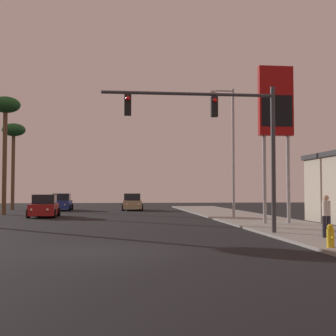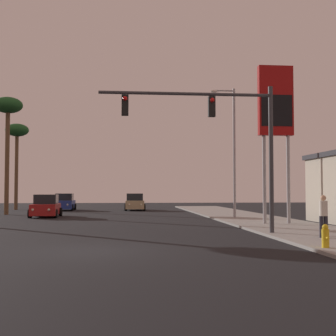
# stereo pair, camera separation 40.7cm
# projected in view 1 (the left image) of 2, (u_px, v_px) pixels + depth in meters

# --- Properties ---
(ground_plane) EXTENTS (120.00, 120.00, 0.00)m
(ground_plane) POSITION_uv_depth(u_px,v_px,m) (101.00, 251.00, 15.23)
(ground_plane) COLOR black
(sidewalk_right) EXTENTS (5.00, 60.00, 0.12)m
(sidewalk_right) POSITION_uv_depth(u_px,v_px,m) (278.00, 225.00, 26.19)
(sidewalk_right) COLOR gray
(sidewalk_right) RESTS_ON ground
(car_red) EXTENTS (2.04, 4.34, 1.68)m
(car_red) POSITION_uv_depth(u_px,v_px,m) (44.00, 207.00, 34.78)
(car_red) COLOR maroon
(car_red) RESTS_ON ground
(car_tan) EXTENTS (2.04, 4.32, 1.68)m
(car_tan) POSITION_uv_depth(u_px,v_px,m) (132.00, 203.00, 46.93)
(car_tan) COLOR tan
(car_tan) RESTS_ON ground
(car_blue) EXTENTS (2.04, 4.32, 1.68)m
(car_blue) POSITION_uv_depth(u_px,v_px,m) (62.00, 203.00, 46.63)
(car_blue) COLOR navy
(car_blue) RESTS_ON ground
(traffic_light_mast) EXTENTS (7.72, 0.36, 6.50)m
(traffic_light_mast) POSITION_uv_depth(u_px,v_px,m) (224.00, 128.00, 20.63)
(traffic_light_mast) COLOR #38383D
(traffic_light_mast) RESTS_ON sidewalk_right
(street_lamp) EXTENTS (1.74, 0.24, 9.00)m
(street_lamp) POSITION_uv_depth(u_px,v_px,m) (231.00, 146.00, 32.67)
(street_lamp) COLOR #99999E
(street_lamp) RESTS_ON sidewalk_right
(gas_station_sign) EXTENTS (2.00, 0.42, 9.00)m
(gas_station_sign) POSITION_uv_depth(u_px,v_px,m) (276.00, 110.00, 26.81)
(gas_station_sign) COLOR #99999E
(gas_station_sign) RESTS_ON sidewalk_right
(fire_hydrant) EXTENTS (0.24, 0.34, 0.76)m
(fire_hydrant) POSITION_uv_depth(u_px,v_px,m) (330.00, 236.00, 15.24)
(fire_hydrant) COLOR gold
(fire_hydrant) RESTS_ON sidewalk_right
(pedestrian_on_sidewalk) EXTENTS (0.34, 0.32, 1.67)m
(pedestrian_on_sidewalk) POSITION_uv_depth(u_px,v_px,m) (326.00, 214.00, 18.49)
(pedestrian_on_sidewalk) COLOR #23232D
(pedestrian_on_sidewalk) RESTS_ON sidewalk_right
(palm_tree_far) EXTENTS (2.40, 2.40, 8.92)m
(palm_tree_far) POSITION_uv_depth(u_px,v_px,m) (14.00, 135.00, 48.28)
(palm_tree_far) COLOR brown
(palm_tree_far) RESTS_ON ground
(palm_tree_mid) EXTENTS (2.40, 2.40, 9.72)m
(palm_tree_mid) POSITION_uv_depth(u_px,v_px,m) (5.00, 112.00, 38.54)
(palm_tree_mid) COLOR brown
(palm_tree_mid) RESTS_ON ground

